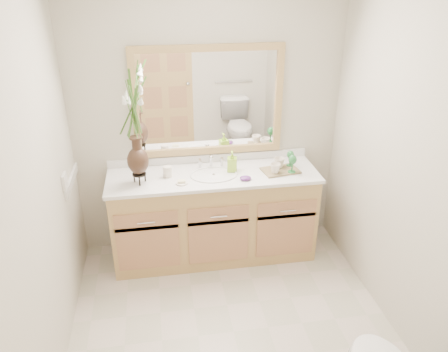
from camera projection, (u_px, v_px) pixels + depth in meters
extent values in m
plane|color=beige|center=(234.00, 332.00, 3.26)|extent=(2.60, 2.60, 0.00)
cube|color=beige|center=(208.00, 123.00, 3.90)|extent=(2.40, 0.02, 2.40)
cube|color=beige|center=(302.00, 352.00, 1.59)|extent=(2.40, 0.02, 2.40)
cube|color=beige|center=(35.00, 205.00, 2.57)|extent=(0.02, 2.60, 2.40)
cube|color=beige|center=(411.00, 176.00, 2.92)|extent=(0.02, 2.60, 2.40)
cube|color=tan|center=(214.00, 216.00, 3.99)|extent=(1.80, 0.55, 0.80)
cube|color=white|center=(213.00, 176.00, 3.81)|extent=(1.84, 0.57, 0.03)
ellipsoid|color=white|center=(214.00, 181.00, 3.81)|extent=(0.38, 0.30, 0.12)
cylinder|color=silver|center=(211.00, 161.00, 3.92)|extent=(0.02, 0.02, 0.11)
cylinder|color=silver|center=(200.00, 163.00, 3.92)|extent=(0.02, 0.02, 0.08)
cylinder|color=silver|center=(222.00, 162.00, 3.94)|extent=(0.02, 0.02, 0.08)
cube|color=white|center=(208.00, 101.00, 3.79)|extent=(1.20, 0.01, 0.85)
cube|color=tan|center=(208.00, 48.00, 3.59)|extent=(1.32, 0.04, 0.06)
cube|color=tan|center=(209.00, 150.00, 3.98)|extent=(1.32, 0.04, 0.06)
cube|color=tan|center=(135.00, 105.00, 3.69)|extent=(0.06, 0.04, 0.85)
cube|color=tan|center=(279.00, 98.00, 3.88)|extent=(0.06, 0.04, 0.85)
cube|color=white|center=(65.00, 181.00, 3.34)|extent=(0.02, 0.12, 0.12)
cylinder|color=black|center=(139.00, 174.00, 3.61)|extent=(0.11, 0.11, 0.01)
ellipsoid|color=black|center=(138.00, 161.00, 3.56)|extent=(0.18, 0.18, 0.23)
cylinder|color=black|center=(136.00, 144.00, 3.50)|extent=(0.07, 0.07, 0.10)
cylinder|color=#4C7A33|center=(133.00, 112.00, 3.38)|extent=(0.06, 0.06, 0.41)
cylinder|color=silver|center=(167.00, 172.00, 3.74)|extent=(0.07, 0.07, 0.10)
cylinder|color=silver|center=(182.00, 183.00, 3.63)|extent=(0.10, 0.10, 0.01)
cube|color=beige|center=(182.00, 181.00, 3.63)|extent=(0.06, 0.04, 0.02)
imported|color=#96CE30|center=(232.00, 162.00, 3.83)|extent=(0.09, 0.09, 0.17)
ellipsoid|color=#57246D|center=(245.00, 178.00, 3.69)|extent=(0.10, 0.08, 0.03)
cube|color=brown|center=(280.00, 170.00, 3.85)|extent=(0.34, 0.26, 0.02)
imported|color=silver|center=(275.00, 168.00, 3.77)|extent=(0.10, 0.10, 0.09)
imported|color=silver|center=(279.00, 162.00, 3.87)|extent=(0.13, 0.13, 0.10)
cylinder|color=#256F33|center=(292.00, 172.00, 3.81)|extent=(0.07, 0.07, 0.01)
cylinder|color=#256F33|center=(292.00, 166.00, 3.78)|extent=(0.01, 0.01, 0.10)
ellipsoid|color=#256F33|center=(293.00, 160.00, 3.76)|extent=(0.07, 0.07, 0.08)
cylinder|color=#256F33|center=(290.00, 165.00, 3.93)|extent=(0.06, 0.06, 0.01)
cylinder|color=#256F33|center=(290.00, 161.00, 3.91)|extent=(0.01, 0.01, 0.09)
ellipsoid|color=#256F33|center=(290.00, 155.00, 3.89)|extent=(0.06, 0.06, 0.08)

